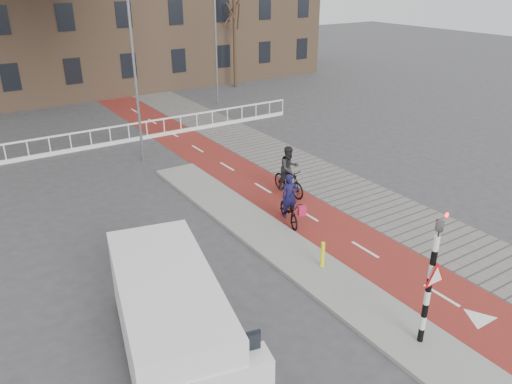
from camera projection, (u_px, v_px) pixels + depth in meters
ground at (377, 295)px, 13.96m from camera, size 120.00×120.00×0.00m
bike_lane at (238, 173)px, 22.37m from camera, size 2.50×60.00×0.01m
sidewalk at (288, 161)px, 23.77m from camera, size 3.00×60.00×0.01m
curb_island at (275, 241)px, 16.66m from camera, size 1.80×16.00×0.12m
traffic_signal at (432, 276)px, 11.31m from camera, size 0.80×0.80×3.68m
bollard at (323, 255)px, 14.95m from camera, size 0.12×0.12×0.82m
cyclist_near at (289, 207)px, 17.73m from camera, size 1.10×1.85×1.84m
cyclist_far at (289, 175)px, 19.90m from camera, size 0.88×1.92×2.04m
van at (169, 316)px, 11.30m from camera, size 3.10×5.43×2.20m
railing at (50, 150)px, 24.38m from camera, size 28.00×0.10×0.99m
tree_right at (235, 43)px, 37.63m from camera, size 0.25×0.25×6.69m
streetlight_near at (135, 78)px, 22.23m from camera, size 0.12×0.12×7.86m
streetlight_right at (216, 42)px, 32.50m from camera, size 0.12×0.12×8.13m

